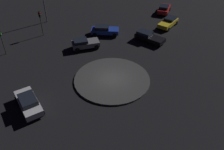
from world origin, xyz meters
The scene contains 10 objects.
ground_plane centered at (0.00, 0.00, 0.00)m, with size 117.83×117.83×0.00m, color black.
roundabout_island centered at (0.00, 0.00, 0.10)m, with size 9.27×9.27×0.19m, color #383838.
car_yellow centered at (-2.58, -17.91, 0.73)m, with size 2.82×4.86×1.38m.
car_red centered at (-0.35, -23.52, 0.79)m, with size 2.32×4.34×1.52m.
car_blue centered at (6.10, -10.37, 0.82)m, with size 4.76×3.33×1.53m.
car_silver centered at (5.89, 8.05, 0.81)m, with size 4.79×3.97×1.54m.
car_black centered at (-1.08, -11.25, 0.75)m, with size 4.88×2.91×1.44m.
car_grey centered at (6.84, -5.29, 0.79)m, with size 4.21×3.99×1.47m.
traffic_light_east centered at (15.03, -6.03, 2.87)m, with size 0.39×0.36×4.03m.
traffic_light_east_near centered at (16.25, 0.87, 2.75)m, with size 0.36×0.31×3.85m.
Camera 1 is at (-9.37, 20.49, 17.66)m, focal length 37.41 mm.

